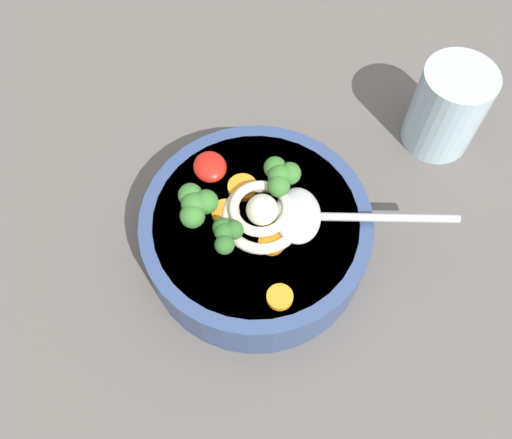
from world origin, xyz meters
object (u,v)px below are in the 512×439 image
(soup_spoon, at_px, (313,216))
(drinking_glass, at_px, (447,108))
(noodle_pile, at_px, (259,214))
(soup_bowl, at_px, (256,234))

(soup_spoon, distance_m, drinking_glass, 0.21)
(noodle_pile, bearing_deg, drinking_glass, -74.06)
(noodle_pile, xyz_separation_m, drinking_glass, (0.07, -0.24, -0.02))
(noodle_pile, xyz_separation_m, soup_spoon, (-0.02, -0.05, -0.00))
(soup_spoon, xyz_separation_m, drinking_glass, (0.09, -0.19, -0.02))
(soup_bowl, bearing_deg, noodle_pile, -104.08)
(soup_bowl, relative_size, drinking_glass, 2.18)
(drinking_glass, bearing_deg, soup_spoon, 114.01)
(soup_bowl, height_order, drinking_glass, drinking_glass)
(soup_bowl, height_order, noodle_pile, noodle_pile)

